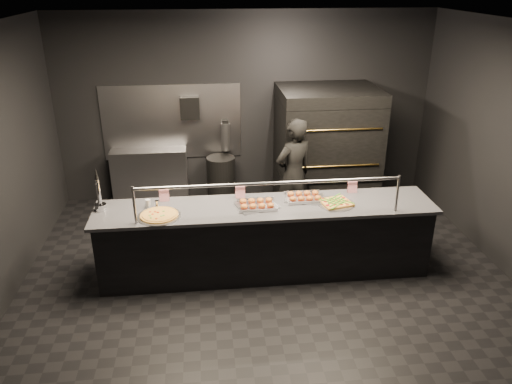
# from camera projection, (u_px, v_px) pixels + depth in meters

# --- Properties ---
(room) EXTENTS (6.04, 6.00, 3.00)m
(room) POSITION_uv_depth(u_px,v_px,m) (264.00, 160.00, 5.81)
(room) COLOR black
(room) RESTS_ON ground
(service_counter) EXTENTS (4.10, 0.78, 1.37)m
(service_counter) POSITION_uv_depth(u_px,v_px,m) (265.00, 239.00, 6.18)
(service_counter) COLOR black
(service_counter) RESTS_ON ground
(pizza_oven) EXTENTS (1.50, 1.23, 1.91)m
(pizza_oven) POSITION_uv_depth(u_px,v_px,m) (326.00, 148.00, 7.83)
(pizza_oven) COLOR black
(pizza_oven) RESTS_ON ground
(prep_shelf) EXTENTS (1.20, 0.35, 0.90)m
(prep_shelf) POSITION_uv_depth(u_px,v_px,m) (150.00, 176.00, 8.13)
(prep_shelf) COLOR #99999E
(prep_shelf) RESTS_ON ground
(towel_dispenser) EXTENTS (0.30, 0.20, 0.35)m
(towel_dispenser) POSITION_uv_depth(u_px,v_px,m) (190.00, 108.00, 7.83)
(towel_dispenser) COLOR black
(towel_dispenser) RESTS_ON room
(fire_extinguisher) EXTENTS (0.14, 0.14, 0.51)m
(fire_extinguisher) POSITION_uv_depth(u_px,v_px,m) (226.00, 136.00, 8.09)
(fire_extinguisher) COLOR #B2B2B7
(fire_extinguisher) RESTS_ON room
(beer_tap) EXTENTS (0.14, 0.20, 0.53)m
(beer_tap) POSITION_uv_depth(u_px,v_px,m) (99.00, 198.00, 5.83)
(beer_tap) COLOR silver
(beer_tap) RESTS_ON service_counter
(round_pizza) EXTENTS (0.50, 0.50, 0.03)m
(round_pizza) POSITION_uv_depth(u_px,v_px,m) (159.00, 215.00, 5.73)
(round_pizza) COLOR silver
(round_pizza) RESTS_ON service_counter
(slider_tray_a) EXTENTS (0.54, 0.46, 0.07)m
(slider_tray_a) POSITION_uv_depth(u_px,v_px,m) (257.00, 204.00, 5.97)
(slider_tray_a) COLOR silver
(slider_tray_a) RESTS_ON service_counter
(slider_tray_b) EXTENTS (0.53, 0.45, 0.07)m
(slider_tray_b) POSITION_uv_depth(u_px,v_px,m) (304.00, 197.00, 6.17)
(slider_tray_b) COLOR silver
(slider_tray_b) RESTS_ON service_counter
(square_pizza) EXTENTS (0.44, 0.44, 0.05)m
(square_pizza) POSITION_uv_depth(u_px,v_px,m) (336.00, 203.00, 6.03)
(square_pizza) COLOR silver
(square_pizza) RESTS_ON service_counter
(condiment_jar) EXTENTS (0.16, 0.06, 0.10)m
(condiment_jar) POSITION_uv_depth(u_px,v_px,m) (151.00, 204.00, 5.94)
(condiment_jar) COLOR silver
(condiment_jar) RESTS_ON service_counter
(tent_cards) EXTENTS (2.49, 0.04, 0.15)m
(tent_cards) POSITION_uv_depth(u_px,v_px,m) (253.00, 191.00, 6.21)
(tent_cards) COLOR white
(tent_cards) RESTS_ON service_counter
(trash_bin) EXTENTS (0.46, 0.46, 0.77)m
(trash_bin) POSITION_uv_depth(u_px,v_px,m) (221.00, 180.00, 8.17)
(trash_bin) COLOR black
(trash_bin) RESTS_ON ground
(worker) EXTENTS (0.72, 0.63, 1.66)m
(worker) POSITION_uv_depth(u_px,v_px,m) (294.00, 175.00, 7.16)
(worker) COLOR black
(worker) RESTS_ON ground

